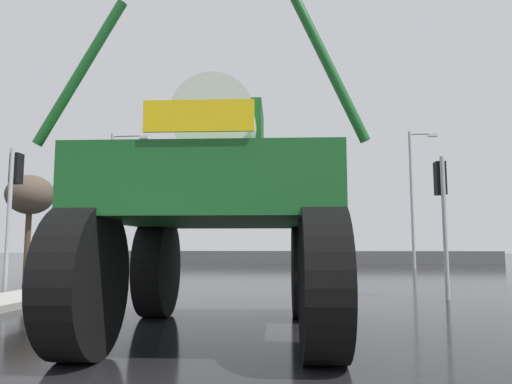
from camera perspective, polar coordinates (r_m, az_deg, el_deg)
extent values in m
plane|color=black|center=(20.33, -0.44, -10.10)|extent=(120.00, 120.00, 0.00)
cylinder|color=black|center=(9.15, -11.71, -8.85)|extent=(0.56, 1.81, 1.79)
cylinder|color=black|center=(8.88, 5.99, -9.02)|extent=(0.56, 1.81, 1.79)
cylinder|color=black|center=(5.95, -19.90, -9.98)|extent=(0.56, 1.81, 1.79)
cylinder|color=black|center=(5.53, 7.99, -10.59)|extent=(0.56, 1.81, 1.79)
cube|color=#195B23|center=(7.26, -4.26, -0.46)|extent=(3.41, 4.19, 0.85)
cube|color=#154E1E|center=(7.83, -3.83, 6.18)|extent=(1.30, 1.26, 1.05)
cylinder|color=silver|center=(6.86, -4.79, 8.25)|extent=(1.15, 1.14, 1.11)
cylinder|color=#195B23|center=(6.18, -20.31, 13.29)|extent=(1.07, 0.16, 1.79)
cylinder|color=#195B23|center=(5.76, 8.63, 14.82)|extent=(0.93, 0.16, 1.85)
cube|color=yellow|center=(5.38, -6.89, 9.04)|extent=(1.24, 0.09, 0.36)
cube|color=silver|center=(27.54, 9.00, -7.96)|extent=(2.25, 4.30, 0.70)
cube|color=#23282D|center=(27.38, 9.04, -6.56)|extent=(1.83, 2.29, 0.64)
cylinder|color=black|center=(28.71, 6.77, -8.38)|extent=(0.26, 0.62, 0.60)
cylinder|color=black|center=(29.04, 10.11, -8.30)|extent=(0.26, 0.62, 0.60)
cylinder|color=black|center=(26.05, 7.78, -8.57)|extent=(0.26, 0.62, 0.60)
cylinder|color=black|center=(26.42, 11.44, -8.47)|extent=(0.26, 0.62, 0.60)
cylinder|color=#A8AAAF|center=(14.29, -27.53, -3.06)|extent=(0.11, 0.11, 3.92)
cube|color=black|center=(14.61, -26.78, 2.53)|extent=(0.24, 0.32, 0.84)
sphere|color=#390503|center=(14.81, -26.34, 3.45)|extent=(0.17, 0.17, 0.17)
sphere|color=orange|center=(14.77, -26.40, 2.42)|extent=(0.17, 0.17, 0.17)
sphere|color=black|center=(14.73, -26.45, 1.38)|extent=(0.17, 0.17, 0.17)
cylinder|color=#A8AAAF|center=(12.58, 21.69, -3.91)|extent=(0.11, 0.11, 3.51)
cube|color=black|center=(12.89, 21.19, 1.54)|extent=(0.24, 0.32, 0.84)
sphere|color=#390503|center=(13.11, 20.92, 2.59)|extent=(0.17, 0.17, 0.17)
sphere|color=orange|center=(13.07, 20.96, 1.42)|extent=(0.17, 0.17, 0.17)
sphere|color=black|center=(13.04, 21.01, 0.25)|extent=(0.17, 0.17, 0.17)
cylinder|color=#A8AAAF|center=(27.34, -17.04, -0.98)|extent=(0.18, 0.18, 7.52)
cylinder|color=#A8AAAF|center=(27.58, -15.05, 6.51)|extent=(1.79, 0.10, 0.10)
cube|color=silver|center=(27.27, -13.28, 6.40)|extent=(0.50, 0.24, 0.16)
cylinder|color=#A8AAAF|center=(28.58, 18.19, -0.80)|extent=(0.18, 0.18, 7.88)
cylinder|color=#A8AAAF|center=(29.33, 19.17, 6.60)|extent=(1.30, 0.10, 0.10)
cube|color=silver|center=(29.47, 20.41, 6.39)|extent=(0.50, 0.24, 0.16)
cylinder|color=#473828|center=(27.79, -25.70, -5.26)|extent=(0.30, 0.30, 3.13)
ellipsoid|color=brown|center=(27.92, -25.46, -0.29)|extent=(2.45, 2.45, 2.08)
cube|color=#59595B|center=(35.10, 1.86, -7.81)|extent=(32.76, 0.24, 0.90)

